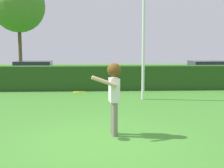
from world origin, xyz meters
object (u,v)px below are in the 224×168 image
parked_car_red (208,70)px  willow_tree (19,6)px  lamppost (144,8)px  person (114,90)px  frisbee (79,92)px  parked_car_white (34,70)px

parked_car_red → willow_tree: 15.13m
lamppost → willow_tree: willow_tree is taller
person → lamppost: lamppost is taller
person → frisbee: (-0.83, -0.19, -0.03)m
person → parked_car_red: 13.15m
person → parked_car_red: person is taller
frisbee → willow_tree: willow_tree is taller
lamppost → willow_tree: 14.86m
frisbee → parked_car_white: 12.40m
lamppost → parked_car_white: lamppost is taller
frisbee → parked_car_white: bearing=106.3°
parked_car_red → lamppost: bearing=-128.6°
lamppost → parked_car_red: bearing=51.4°
frisbee → parked_car_red: bearing=57.3°
lamppost → willow_tree: (-7.99, 12.43, 1.59)m
person → frisbee: bearing=-167.3°
person → parked_car_red: size_ratio=0.42×
parked_car_white → parked_car_red: bearing=-1.8°
frisbee → lamppost: (2.32, 5.16, 2.58)m
person → willow_tree: (-6.50, 17.41, 4.14)m
lamppost → frisbee: bearing=-114.2°
lamppost → parked_car_white: (-5.80, 6.73, -3.00)m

